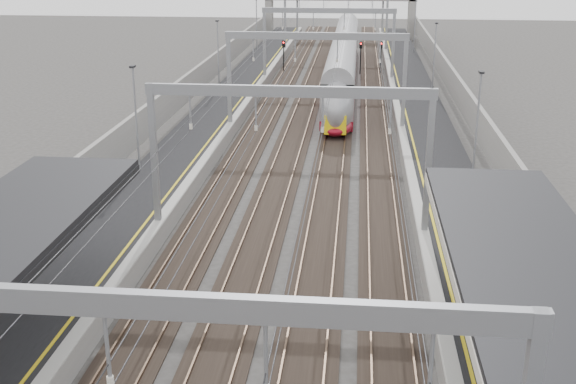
% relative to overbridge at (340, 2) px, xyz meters
% --- Properties ---
extents(platform_left, '(4.00, 120.00, 1.00)m').
position_rel_overbridge_xyz_m(platform_left, '(-8.00, -55.00, -4.81)').
color(platform_left, black).
rests_on(platform_left, ground).
extents(platform_right, '(4.00, 120.00, 1.00)m').
position_rel_overbridge_xyz_m(platform_right, '(8.00, -55.00, -4.81)').
color(platform_right, black).
rests_on(platform_right, ground).
extents(tracks, '(11.40, 140.00, 0.20)m').
position_rel_overbridge_xyz_m(tracks, '(0.00, -55.00, -5.26)').
color(tracks, black).
rests_on(tracks, ground).
extents(overhead_line, '(13.00, 140.00, 6.60)m').
position_rel_overbridge_xyz_m(overhead_line, '(0.00, -48.38, 0.83)').
color(overhead_line, gray).
rests_on(overhead_line, platform_left).
extents(overbridge, '(22.00, 2.20, 6.90)m').
position_rel_overbridge_xyz_m(overbridge, '(0.00, 0.00, 0.00)').
color(overbridge, gray).
rests_on(overbridge, ground).
extents(wall_left, '(0.30, 120.00, 3.20)m').
position_rel_overbridge_xyz_m(wall_left, '(-11.20, -55.00, -3.71)').
color(wall_left, gray).
rests_on(wall_left, ground).
extents(wall_right, '(0.30, 120.00, 3.20)m').
position_rel_overbridge_xyz_m(wall_right, '(11.20, -55.00, -3.71)').
color(wall_right, gray).
rests_on(wall_right, ground).
extents(train, '(2.51, 45.67, 3.97)m').
position_rel_overbridge_xyz_m(train, '(1.50, -37.87, -3.35)').
color(train, maroon).
rests_on(train, ground).
extents(bench, '(1.31, 2.05, 1.04)m').
position_rel_overbridge_xyz_m(bench, '(9.43, -87.68, -3.68)').
color(bench, black).
rests_on(bench, platform_right).
extents(signal_green, '(0.32, 0.32, 3.48)m').
position_rel_overbridge_xyz_m(signal_green, '(-5.20, -30.29, -2.89)').
color(signal_green, black).
rests_on(signal_green, ground).
extents(signal_red_near, '(0.32, 0.32, 3.48)m').
position_rel_overbridge_xyz_m(signal_red_near, '(3.20, -30.39, -2.89)').
color(signal_red_near, black).
rests_on(signal_red_near, ground).
extents(signal_red_far, '(0.32, 0.32, 3.48)m').
position_rel_overbridge_xyz_m(signal_red_far, '(5.40, -29.96, -2.89)').
color(signal_red_far, black).
rests_on(signal_red_far, ground).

